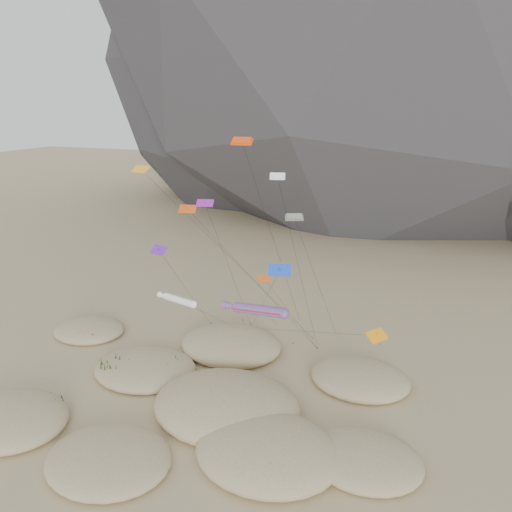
{
  "coord_description": "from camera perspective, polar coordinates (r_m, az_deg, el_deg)",
  "views": [
    {
      "loc": [
        22.4,
        -39.02,
        32.13
      ],
      "look_at": [
        2.57,
        12.0,
        14.95
      ],
      "focal_mm": 35.0,
      "sensor_mm": 36.0,
      "label": 1
    }
  ],
  "objects": [
    {
      "name": "kite_stakes",
      "position": [
        72.51,
        2.82,
        -8.77
      ],
      "size": [
        24.59,
        4.63,
        0.3
      ],
      "color": "#3F2D1E",
      "rests_on": "ground"
    },
    {
      "name": "orange_parafoil",
      "position": [
        58.1,
        -1.49,
        12.61
      ],
      "size": [
        4.69,
        14.67,
        28.12
      ],
      "color": "#F03F0C",
      "rests_on": "ground"
    },
    {
      "name": "delta_kites",
      "position": [
        54.45,
        -1.97,
        1.28
      ],
      "size": [
        29.98,
        19.47,
        24.94
      ],
      "color": "white",
      "rests_on": "ground"
    },
    {
      "name": "dunes",
      "position": [
        57.62,
        -5.85,
        -15.72
      ],
      "size": [
        52.11,
        35.27,
        4.0
      ],
      "color": "#CCB789",
      "rests_on": "ground"
    },
    {
      "name": "multi_parafoil",
      "position": [
        57.43,
        4.48,
        4.2
      ],
      "size": [
        4.52,
        11.8,
        19.74
      ],
      "color": "red",
      "rests_on": "ground"
    },
    {
      "name": "white_tube_kite",
      "position": [
        59.09,
        -8.93,
        -4.97
      ],
      "size": [
        6.51,
        15.02,
        10.51
      ],
      "color": "white",
      "rests_on": "ground"
    },
    {
      "name": "dune_grass",
      "position": [
        57.7,
        -7.63,
        -15.58
      ],
      "size": [
        42.05,
        28.68,
        1.51
      ],
      "color": "black",
      "rests_on": "ground"
    },
    {
      "name": "rainbow_tube_kite",
      "position": [
        53.85,
        0.07,
        -6.16
      ],
      "size": [
        8.2,
        19.91,
        11.5
      ],
      "color": "red",
      "rests_on": "ground"
    },
    {
      "name": "ground",
      "position": [
        55.29,
        -7.38,
        -18.27
      ],
      "size": [
        500.0,
        500.0,
        0.0
      ],
      "primitive_type": "plane",
      "color": "#CCB789",
      "rests_on": "ground"
    }
  ]
}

